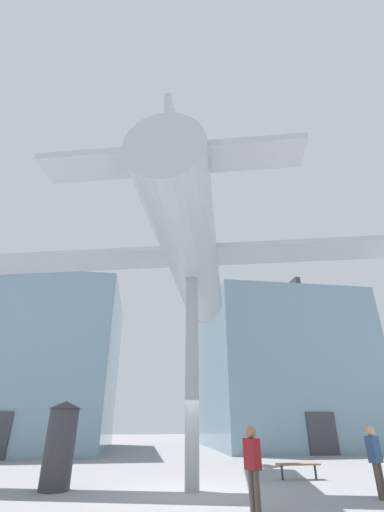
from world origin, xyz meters
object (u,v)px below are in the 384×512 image
(visitor_person, at_px, (253,461))
(visitor_second, at_px, (375,455))
(plaza_bench, at_px, (298,465))
(info_kiosk, at_px, (60,443))
(support_pylon_central, at_px, (192,373))
(suspended_airplane, at_px, (193,259))

(visitor_person, height_order, visitor_second, visitor_person)
(visitor_second, relative_size, plaza_bench, 1.13)
(info_kiosk, bearing_deg, support_pylon_central, -9.33)
(plaza_bench, bearing_deg, suspended_airplane, -162.11)
(visitor_person, distance_m, visitor_second, 4.00)
(support_pylon_central, height_order, plaza_bench, support_pylon_central)
(suspended_airplane, bearing_deg, plaza_bench, 32.34)
(visitor_person, bearing_deg, suspended_airplane, 174.42)
(support_pylon_central, relative_size, visitor_second, 3.80)
(suspended_airplane, height_order, info_kiosk, suspended_airplane)
(suspended_airplane, relative_size, info_kiosk, 8.29)
(visitor_person, bearing_deg, visitor_second, 82.11)
(visitor_person, relative_size, visitor_second, 1.02)
(support_pylon_central, height_order, info_kiosk, support_pylon_central)
(suspended_airplane, relative_size, visitor_person, 11.44)
(visitor_person, bearing_deg, info_kiosk, -147.21)
(suspended_airplane, bearing_deg, visitor_second, -9.27)
(visitor_person, xyz_separation_m, plaza_bench, (3.04, 4.44, -0.61))
(info_kiosk, bearing_deg, visitor_second, -15.56)
(info_kiosk, bearing_deg, visitor_person, -34.53)
(support_pylon_central, bearing_deg, info_kiosk, 170.67)
(suspended_airplane, xyz_separation_m, plaza_bench, (4.01, 1.29, -7.31))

